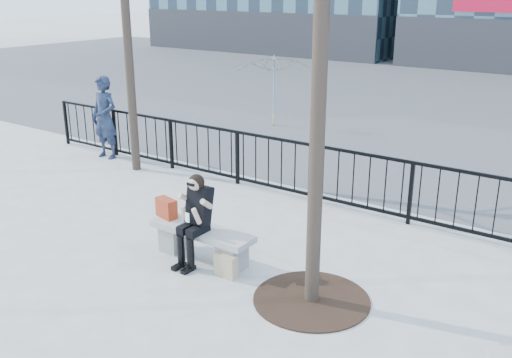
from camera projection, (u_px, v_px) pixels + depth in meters
The scene contains 10 objects.
ground at pixel (203, 259), 8.41m from camera, with size 120.00×120.00×0.00m, color #999A95.
street_surface at pixel (478, 100), 20.04m from camera, with size 60.00×23.00×0.01m, color #474747.
railing at pixel (306, 172), 10.56m from camera, with size 14.00×0.06×1.10m.
tree_grate at pixel (311, 299), 7.29m from camera, with size 1.50×1.50×0.02m, color black.
bench_main at pixel (202, 240), 8.31m from camera, with size 1.65×0.46×0.49m.
seated_woman at pixel (194, 220), 8.07m from camera, with size 0.50×0.64×1.34m.
handbag at pixel (166, 208), 8.60m from camera, with size 0.36×0.17×0.30m, color #9F2E13.
shopping_bag at pixel (226, 266), 7.85m from camera, with size 0.35×0.13×0.33m, color beige.
standing_man at pixel (105, 118), 13.08m from camera, with size 0.69×0.46×1.90m, color black.
vendor_umbrella at pixel (272, 91), 16.06m from camera, with size 2.21×2.25×2.02m, color yellow.
Camera 1 is at (5.00, -5.76, 3.82)m, focal length 40.00 mm.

